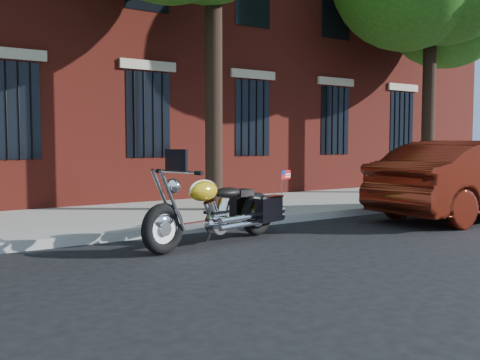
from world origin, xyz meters
TOP-DOWN VIEW (x-y plane):
  - ground at (0.00, 0.00)m, footprint 120.00×120.00m
  - curb at (0.00, 1.38)m, footprint 40.00×0.16m
  - sidewalk at (0.00, 3.26)m, footprint 40.00×3.60m
  - motorcycle at (-0.95, 0.28)m, footprint 2.88×1.26m
  - car_maroon at (4.76, -0.32)m, footprint 4.88×1.85m

SIDE VIEW (x-z plane):
  - ground at x=0.00m, z-range 0.00..0.00m
  - curb at x=0.00m, z-range 0.00..0.15m
  - sidewalk at x=0.00m, z-range 0.00..0.15m
  - motorcycle at x=-0.95m, z-range -0.23..1.22m
  - car_maroon at x=4.76m, z-range 0.00..1.59m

